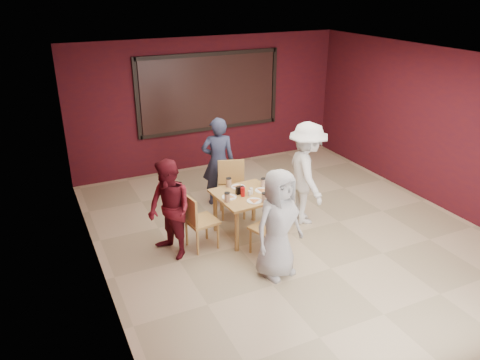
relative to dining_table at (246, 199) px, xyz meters
name	(u,v)px	position (x,y,z in m)	size (l,w,h in m)	color
floor	(291,234)	(0.68, -0.30, -0.64)	(7.00, 7.00, 0.00)	tan
window_blinds	(210,92)	(0.68, 3.15, 1.01)	(3.00, 0.02, 1.50)	black
dining_table	(246,199)	(0.00, 0.00, 0.00)	(0.98, 0.98, 0.88)	#B5804A
chair_front	(270,226)	(0.06, -0.72, -0.15)	(0.53, 0.53, 0.87)	#B68146
chair_back	(232,185)	(0.12, 0.80, -0.10)	(0.59, 0.59, 0.96)	#B68146
chair_left	(197,218)	(-0.85, -0.07, -0.13)	(0.50, 0.50, 0.91)	#B68146
chair_right	(281,201)	(0.69, 0.06, -0.20)	(0.42, 0.42, 0.78)	#B68146
diner_front	(278,224)	(-0.09, -1.18, 0.15)	(0.77, 0.50, 1.58)	#A6A6A6
diner_back	(218,162)	(0.07, 1.28, 0.18)	(0.60, 0.39, 1.64)	#2C324E
diner_left	(170,210)	(-1.28, -0.07, 0.12)	(0.74, 0.57, 1.52)	maroon
diner_right	(307,174)	(1.13, 0.01, 0.23)	(1.13, 0.65, 1.75)	silver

